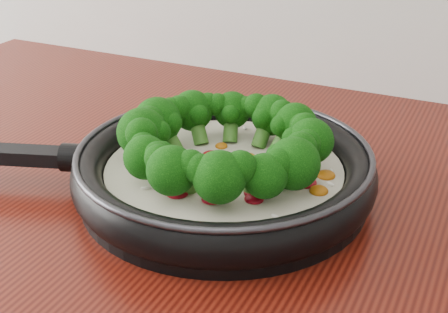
% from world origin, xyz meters
% --- Properties ---
extents(skillet, '(0.59, 0.45, 0.10)m').
position_xyz_m(skillet, '(-0.09, 1.07, 0.94)').
color(skillet, black).
rests_on(skillet, counter).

